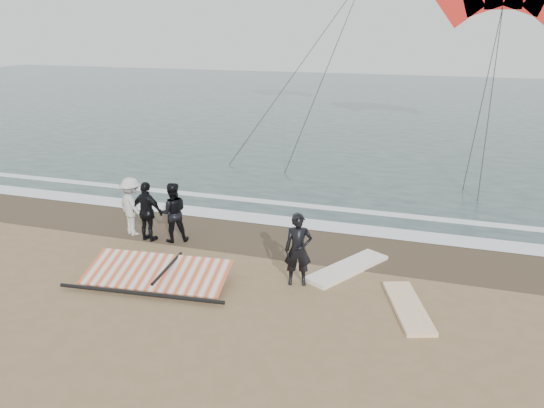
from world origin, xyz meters
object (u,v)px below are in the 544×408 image
(board_cream, at_px, (347,268))
(sail_rig, at_px, (158,273))
(man_main, at_px, (298,250))
(board_white, at_px, (408,307))

(board_cream, xyz_separation_m, sail_rig, (-4.35, -2.00, 0.14))
(man_main, relative_size, sail_rig, 0.45)
(man_main, relative_size, board_white, 0.79)
(board_white, distance_m, sail_rig, 6.00)
(board_cream, bearing_deg, man_main, -102.70)
(board_white, bearing_deg, man_main, 152.28)
(man_main, xyz_separation_m, board_cream, (1.02, 1.12, -0.85))
(man_main, xyz_separation_m, sail_rig, (-3.33, -0.88, -0.71))
(board_white, relative_size, sail_rig, 0.57)
(board_cream, bearing_deg, board_white, -13.99)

